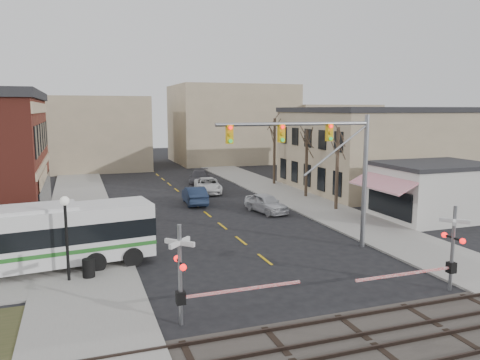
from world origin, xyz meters
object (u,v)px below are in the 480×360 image
at_px(transit_bus, 25,239).
at_px(car_a, 266,203).
at_px(rr_crossing_east, 445,250).
at_px(street_lamp, 66,220).
at_px(rr_crossing_west, 191,275).
at_px(pedestrian_far, 51,232).
at_px(car_c, 208,185).
at_px(car_d, 200,178).
at_px(pedestrian_near, 89,243).
at_px(trash_bin, 89,268).
at_px(traffic_signal_mast, 327,155).
at_px(car_b, 195,195).

distance_m(transit_bus, car_a, 19.38).
xyz_separation_m(rr_crossing_east, street_lamp, (-16.24, 6.92, 1.12)).
xyz_separation_m(rr_crossing_west, pedestrian_far, (-5.65, 12.90, -1.08)).
bearing_deg(car_c, rr_crossing_west, -97.46).
relative_size(rr_crossing_east, car_d, 1.04).
xyz_separation_m(car_a, car_d, (-1.54, 15.60, 0.01)).
height_order(rr_crossing_east, pedestrian_near, rr_crossing_east).
xyz_separation_m(rr_crossing_west, car_a, (10.38, 17.41, -1.20)).
bearing_deg(trash_bin, rr_crossing_west, -60.02).
relative_size(rr_crossing_east, street_lamp, 1.36).
bearing_deg(traffic_signal_mast, rr_crossing_west, -145.45).
relative_size(trash_bin, car_c, 0.17).
bearing_deg(street_lamp, rr_crossing_west, -53.55).
distance_m(transit_bus, traffic_signal_mast, 16.75).
distance_m(rr_crossing_west, car_d, 34.20).
bearing_deg(car_a, rr_crossing_east, -97.60).
bearing_deg(car_a, pedestrian_far, -175.87).
distance_m(rr_crossing_west, street_lamp, 7.81).
distance_m(street_lamp, trash_bin, 2.68).
bearing_deg(transit_bus, car_b, 49.47).
height_order(traffic_signal_mast, rr_crossing_west, traffic_signal_mast).
bearing_deg(pedestrian_far, street_lamp, -104.37).
bearing_deg(street_lamp, car_c, 59.07).
xyz_separation_m(transit_bus, pedestrian_near, (3.09, 1.29, -0.86)).
height_order(trash_bin, car_d, car_d).
bearing_deg(car_a, pedestrian_near, -161.89).
bearing_deg(car_c, rr_crossing_east, -74.16).
bearing_deg(pedestrian_far, car_c, 23.47).
xyz_separation_m(transit_bus, rr_crossing_east, (18.27, -8.89, 0.12)).
distance_m(car_c, pedestrian_near, 21.85).
bearing_deg(pedestrian_near, car_b, -23.33).
bearing_deg(pedestrian_far, car_d, 30.87).
xyz_separation_m(transit_bus, car_a, (17.00, 9.23, -1.09)).
xyz_separation_m(trash_bin, car_c, (12.02, 21.46, 0.16)).
distance_m(trash_bin, pedestrian_near, 3.15).
distance_m(street_lamp, pedestrian_near, 4.02).
distance_m(car_d, pedestrian_near, 26.59).
relative_size(rr_crossing_east, pedestrian_far, 3.63).
relative_size(trash_bin, car_b, 0.19).
distance_m(traffic_signal_mast, car_d, 26.86).
bearing_deg(rr_crossing_east, rr_crossing_west, 176.56).
bearing_deg(rr_crossing_west, rr_crossing_east, -3.44).
xyz_separation_m(traffic_signal_mast, pedestrian_far, (-15.26, 6.28, -4.82)).
bearing_deg(car_a, rr_crossing_west, -132.40).
bearing_deg(pedestrian_near, trash_bin, -170.69).
bearing_deg(trash_bin, pedestrian_far, 106.83).
bearing_deg(pedestrian_far, traffic_signal_mast, -45.72).
bearing_deg(trash_bin, traffic_signal_mast, 1.13).
bearing_deg(pedestrian_far, trash_bin, -96.52).
distance_m(car_a, pedestrian_far, 16.66).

